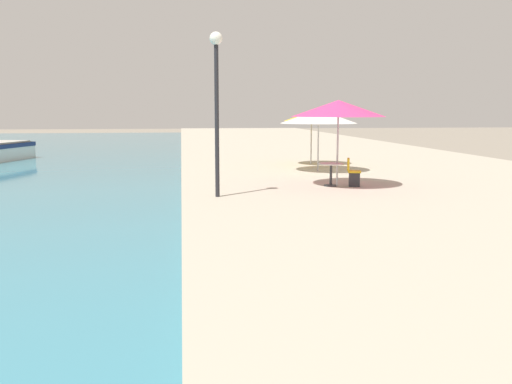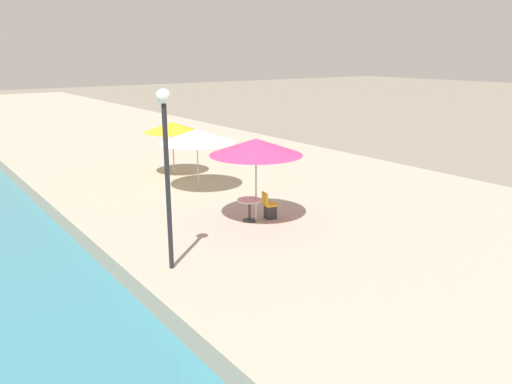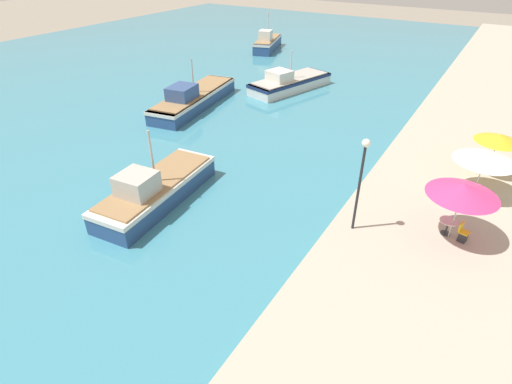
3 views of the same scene
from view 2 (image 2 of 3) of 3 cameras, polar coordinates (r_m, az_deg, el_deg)
quay_promenade at (r=32.34m, az=-13.46°, el=5.11°), size 16.00×90.00×0.60m
cafe_umbrella_pink at (r=15.86m, az=-0.00°, el=5.19°), size 2.99×2.99×2.76m
cafe_umbrella_white at (r=20.02m, az=-6.78°, el=6.40°), size 3.07×3.07×2.46m
cafe_umbrella_striped at (r=22.68m, az=-9.56°, el=7.33°), size 2.50×2.50×2.40m
cafe_table at (r=16.34m, az=-0.75°, el=-1.57°), size 0.80×0.80×0.74m
cafe_chair_left at (r=16.67m, az=1.56°, el=-1.97°), size 0.51×0.49×0.91m
lamppost at (r=12.30m, az=-10.25°, el=4.74°), size 0.36×0.36×4.56m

